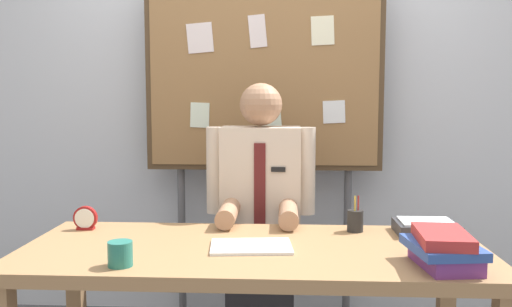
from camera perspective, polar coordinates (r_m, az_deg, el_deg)
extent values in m
cube|color=silver|center=(3.27, 0.97, 6.52)|extent=(6.40, 0.08, 2.70)
cube|color=#9E754C|center=(2.17, -0.28, -10.45)|extent=(1.83, 0.76, 0.05)
cube|color=#9E754C|center=(2.77, -18.45, -15.05)|extent=(0.07, 0.07, 0.68)
cube|color=beige|center=(2.76, 0.51, -4.75)|extent=(0.40, 0.22, 0.73)
sphere|color=#A87A5B|center=(2.71, 0.52, 5.21)|extent=(0.21, 0.21, 0.21)
cylinder|color=beige|center=(2.74, -4.32, -1.76)|extent=(0.09, 0.09, 0.44)
cylinder|color=beige|center=(2.72, 5.35, -1.83)|extent=(0.09, 0.09, 0.44)
cylinder|color=#A87A5B|center=(2.52, -2.96, -6.33)|extent=(0.09, 0.30, 0.09)
cylinder|color=#A87A5B|center=(2.51, 3.45, -6.40)|extent=(0.09, 0.30, 0.09)
cube|color=#591919|center=(2.64, 0.40, -4.05)|extent=(0.06, 0.01, 0.47)
cube|color=black|center=(2.62, 2.36, -1.70)|extent=(0.07, 0.01, 0.02)
cube|color=#4C3823|center=(3.08, 0.83, 8.32)|extent=(1.34, 0.05, 1.08)
cube|color=olive|center=(3.06, 0.82, 8.33)|extent=(1.28, 0.04, 1.02)
cylinder|color=#59595E|center=(3.27, -7.83, -9.15)|extent=(0.04, 0.04, 0.93)
cylinder|color=#59595E|center=(3.24, 9.60, -9.36)|extent=(0.04, 0.04, 0.93)
cube|color=silver|center=(3.04, 1.51, 4.25)|extent=(0.13, 0.00, 0.16)
cube|color=white|center=(3.05, 8.26, 4.38)|extent=(0.13, 0.00, 0.13)
cube|color=silver|center=(3.08, -5.96, 4.06)|extent=(0.11, 0.00, 0.14)
cube|color=#F4EFCC|center=(3.06, 7.06, 12.79)|extent=(0.13, 0.00, 0.16)
cube|color=silver|center=(3.09, -5.95, 12.07)|extent=(0.16, 0.00, 0.17)
cube|color=silver|center=(3.06, 0.16, 12.82)|extent=(0.11, 0.00, 0.19)
cube|color=#72337F|center=(2.02, 19.35, -10.50)|extent=(0.20, 0.28, 0.06)
cube|color=#2D4C99|center=(2.00, 19.16, -9.34)|extent=(0.25, 0.30, 0.03)
cube|color=#B22D2D|center=(1.99, 19.11, -8.34)|extent=(0.18, 0.28, 0.04)
cube|color=white|center=(2.14, -0.51, -9.81)|extent=(0.33, 0.24, 0.01)
cylinder|color=maroon|center=(2.53, -17.60, -6.51)|extent=(0.11, 0.02, 0.11)
cylinder|color=white|center=(2.52, -17.70, -6.57)|extent=(0.09, 0.00, 0.09)
cube|color=maroon|center=(2.54, -17.56, -7.54)|extent=(0.07, 0.04, 0.01)
cylinder|color=#267266|center=(1.97, -14.17, -10.25)|extent=(0.09, 0.09, 0.09)
cylinder|color=#262626|center=(2.42, 10.45, -7.02)|extent=(0.07, 0.07, 0.09)
cylinder|color=#263399|center=(2.41, 10.74, -6.08)|extent=(0.01, 0.01, 0.15)
cylinder|color=maroon|center=(2.41, 10.75, -6.08)|extent=(0.01, 0.01, 0.15)
cylinder|color=gold|center=(2.40, 10.41, -6.15)|extent=(0.01, 0.01, 0.15)
cube|color=#333338|center=(2.46, 17.56, -7.53)|extent=(0.26, 0.20, 0.05)
cube|color=white|center=(2.45, 17.58, -6.87)|extent=(0.22, 0.17, 0.01)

